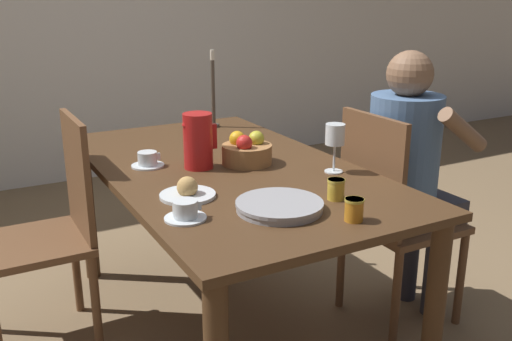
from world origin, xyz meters
The scene contains 16 objects.
ground_plane centered at (0.00, 0.00, 0.00)m, with size 20.00×20.00×0.00m, color #7F6647.
wall_back centered at (0.00, 2.48, 1.30)m, with size 10.00×0.06×2.60m.
dining_table centered at (0.00, 0.00, 0.65)m, with size 0.93×1.67×0.75m.
chair_person_side centered at (0.65, -0.26, 0.51)m, with size 0.42×0.42×0.95m.
chair_opposite centered at (-0.65, 0.28, 0.51)m, with size 0.42×0.42×0.95m.
person_seated centered at (0.74, -0.26, 0.71)m, with size 0.39×0.41×1.20m.
red_pitcher centered at (-0.11, 0.03, 0.86)m, with size 0.14×0.12×0.22m.
wine_glass_water centered at (0.33, -0.27, 0.89)m, with size 0.08×0.08×0.19m.
teacup_near_person centered at (-0.35, -0.45, 0.77)m, with size 0.13×0.13×0.06m.
teacup_across centered at (-0.28, 0.15, 0.77)m, with size 0.13×0.13×0.06m.
serving_tray centered at (-0.06, -0.52, 0.76)m, with size 0.28×0.28×0.03m.
bread_plate centered at (-0.27, -0.26, 0.77)m, with size 0.19×0.19×0.07m.
jam_jar_amber centered at (0.09, -0.70, 0.79)m, with size 0.06×0.06×0.07m.
jam_jar_red centered at (0.16, -0.52, 0.79)m, with size 0.06×0.06×0.07m.
fruit_bowl centered at (0.09, -0.01, 0.80)m, with size 0.20×0.20×0.13m.
candlestick_tall centered at (0.25, 0.66, 0.91)m, with size 0.06×0.06×0.39m.
Camera 1 is at (-0.95, -1.98, 1.42)m, focal length 40.00 mm.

